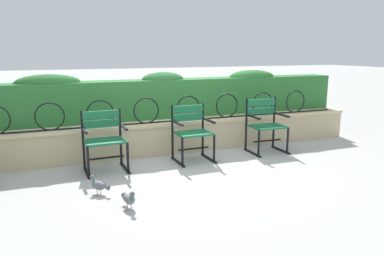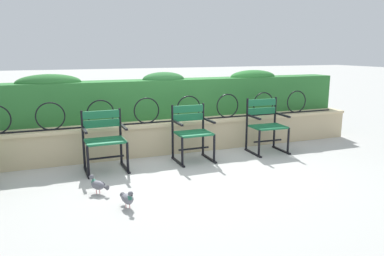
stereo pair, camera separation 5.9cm
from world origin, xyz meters
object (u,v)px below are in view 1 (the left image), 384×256
object	(u,v)px
park_chair_centre	(192,131)
park_chair_left	(104,139)
pigeon_far_side	(129,198)
pigeon_near_chairs	(99,185)
park_chair_right	(265,124)

from	to	relation	value
park_chair_centre	park_chair_left	bearing A→B (deg)	-179.97
park_chair_centre	pigeon_far_side	xyz separation A→B (m)	(-1.31, -1.43, -0.35)
park_chair_left	pigeon_far_side	size ratio (longest dim) A/B	2.94
park_chair_left	pigeon_near_chairs	xyz separation A→B (m)	(-0.21, -0.90, -0.35)
park_chair_left	park_chair_centre	bearing A→B (deg)	0.03
park_chair_right	pigeon_near_chairs	world-z (taller)	park_chair_right
pigeon_near_chairs	pigeon_far_side	bearing A→B (deg)	-65.21
park_chair_left	park_chair_right	world-z (taller)	park_chair_right
park_chair_left	park_chair_centre	size ratio (longest dim) A/B	0.99
park_chair_left	park_chair_right	xyz separation A→B (m)	(2.68, 0.02, 0.01)
park_chair_left	park_chair_centre	xyz separation A→B (m)	(1.34, 0.00, 0.00)
park_chair_right	pigeon_near_chairs	size ratio (longest dim) A/B	3.70
pigeon_near_chairs	park_chair_left	bearing A→B (deg)	76.58
park_chair_left	pigeon_far_side	xyz separation A→B (m)	(0.03, -1.43, -0.35)
park_chair_left	pigeon_far_side	bearing A→B (deg)	-88.69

